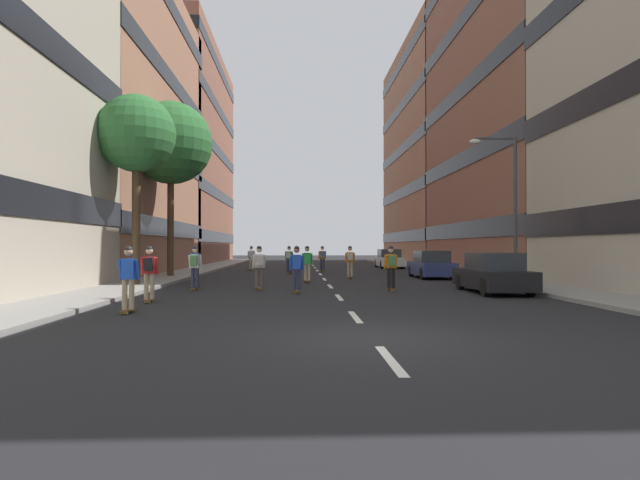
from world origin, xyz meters
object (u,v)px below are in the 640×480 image
parked_car_mid (389,259)px  skater_3 (259,265)px  street_tree_mid (171,143)px  skater_5 (297,267)px  skater_10 (149,270)px  skater_6 (289,258)px  skater_0 (128,276)px  streetlamp_right (507,193)px  skater_2 (251,257)px  street_tree_near (136,135)px  skater_9 (195,262)px  parked_car_near (431,265)px  skater_7 (322,257)px  skater_4 (391,265)px  skater_8 (350,260)px  skater_11 (307,262)px  parked_car_far (493,274)px  skater_1 (195,265)px

parked_car_mid → skater_3: skater_3 is taller
parked_car_mid → street_tree_mid: (-14.44, -12.93, 6.77)m
skater_5 → skater_10: same height
skater_10 → skater_6: bearing=76.3°
skater_0 → skater_5: bearing=52.6°
street_tree_mid → streetlamp_right: (16.30, -6.60, -3.33)m
skater_2 → skater_10: bearing=-93.4°
parked_car_mid → skater_3: size_ratio=2.47×
parked_car_mid → streetlamp_right: size_ratio=0.68×
street_tree_near → skater_9: (2.27, 1.53, -5.61)m
parked_car_near → skater_7: size_ratio=2.47×
skater_4 → skater_8: same height
skater_9 → skater_11: same height
parked_car_far → skater_2: size_ratio=2.47×
streetlamp_right → skater_7: (-7.55, 13.42, -3.12)m
street_tree_mid → skater_9: 8.32m
skater_1 → skater_10: same height
street_tree_mid → skater_6: size_ratio=5.43×
street_tree_near → skater_4: street_tree_near is taller
skater_8 → street_tree_mid: bearing=176.7°
streetlamp_right → skater_7: size_ratio=3.65×
skater_0 → skater_1: size_ratio=1.00×
skater_5 → skater_9: same height
streetlamp_right → skater_3: size_ratio=3.65×
skater_6 → street_tree_near: bearing=-121.6°
parked_car_near → parked_car_far: bearing=-90.0°
parked_car_far → street_tree_near: size_ratio=0.53×
street_tree_near → skater_10: street_tree_near is taller
skater_8 → skater_10: (-7.57, -12.13, 0.00)m
street_tree_near → skater_11: 9.72m
skater_8 → skater_10: 14.30m
skater_1 → skater_8: (7.02, 7.60, 0.00)m
street_tree_mid → skater_4: street_tree_mid is taller
skater_7 → skater_10: size_ratio=1.00×
parked_car_far → skater_6: bearing=119.4°
skater_1 → skater_5: bearing=-18.6°
skater_7 → skater_10: bearing=-108.2°
skater_6 → skater_11: same height
skater_0 → skater_2: (1.12, 24.56, 0.00)m
parked_car_mid → skater_2: skater_2 is taller
skater_5 → skater_7: bearing=83.9°
skater_9 → parked_car_near: bearing=19.0°
skater_11 → skater_10: bearing=-119.8°
skater_4 → skater_9: bearing=155.3°
skater_2 → parked_car_near: bearing=-42.1°
street_tree_near → skater_10: (2.35, -6.43, -5.61)m
skater_4 → skater_2: bearing=111.7°
parked_car_near → skater_10: 17.14m
skater_0 → skater_5: 7.33m
parked_car_far → skater_9: bearing=157.3°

